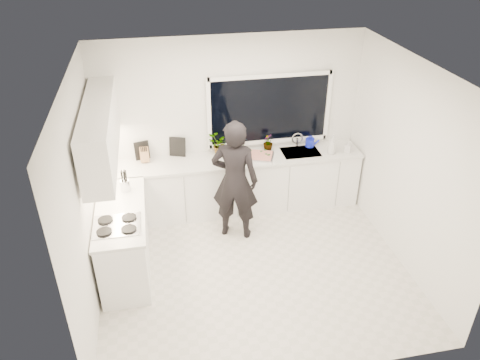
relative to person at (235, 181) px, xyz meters
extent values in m
cube|color=beige|center=(0.11, -0.80, -0.92)|extent=(4.00, 3.50, 0.02)
cube|color=white|center=(0.11, 0.96, 0.44)|extent=(4.00, 0.02, 2.70)
cube|color=white|center=(-1.90, -0.80, 0.44)|extent=(0.02, 3.50, 2.70)
cube|color=white|center=(2.12, -0.80, 0.44)|extent=(0.02, 3.50, 2.70)
cube|color=white|center=(0.11, -0.80, 1.80)|extent=(4.00, 3.50, 0.02)
cube|color=black|center=(0.71, 0.93, 0.64)|extent=(1.80, 0.02, 1.00)
cube|color=white|center=(0.11, 0.65, -0.47)|extent=(3.92, 0.58, 0.88)
cube|color=white|center=(-1.56, -0.45, -0.47)|extent=(0.58, 1.60, 0.88)
cube|color=silver|center=(0.11, 0.64, -0.01)|extent=(3.94, 0.62, 0.04)
cube|color=silver|center=(-1.56, -0.45, -0.01)|extent=(0.62, 1.60, 0.04)
cube|color=white|center=(-1.68, -0.10, 0.94)|extent=(0.34, 2.10, 0.70)
cube|color=silver|center=(1.16, 0.65, -0.04)|extent=(0.58, 0.42, 0.14)
cylinder|color=silver|center=(1.16, 0.85, 0.12)|extent=(0.03, 0.03, 0.22)
cube|color=black|center=(-1.58, -0.80, 0.03)|extent=(0.56, 0.48, 0.03)
imported|color=black|center=(0.00, 0.00, 0.00)|extent=(0.77, 0.64, 1.81)
cube|color=#BBBBBF|center=(0.45, 0.62, 0.03)|extent=(0.60, 0.53, 0.03)
cube|color=red|center=(0.45, 0.62, 0.05)|extent=(0.54, 0.47, 0.01)
cylinder|color=#1521C9|center=(1.36, 0.81, 0.08)|extent=(0.19, 0.19, 0.13)
cylinder|color=white|center=(-1.74, 0.75, 0.14)|extent=(0.13, 0.13, 0.26)
cube|color=#986F46|center=(-1.22, 0.79, 0.12)|extent=(0.13, 0.11, 0.22)
cylinder|color=#B0B0B5|center=(-1.49, 0.00, 0.09)|extent=(0.16, 0.16, 0.16)
cube|color=black|center=(-1.25, 0.89, 0.15)|extent=(0.22, 0.07, 0.28)
cube|color=black|center=(-0.72, 0.89, 0.16)|extent=(0.24, 0.10, 0.30)
imported|color=#26662D|center=(-0.10, 0.81, 0.18)|extent=(0.34, 0.31, 0.32)
imported|color=#26662D|center=(0.29, 0.81, 0.17)|extent=(0.16, 0.19, 0.31)
imported|color=#26662D|center=(0.68, 0.81, 0.15)|extent=(0.21, 0.21, 0.27)
imported|color=#D8BF66|center=(1.60, 0.50, 0.17)|extent=(0.13, 0.13, 0.31)
imported|color=#D8BF66|center=(1.87, 0.50, 0.11)|extent=(0.12, 0.12, 0.19)
camera|label=1|loc=(-1.00, -5.53, 3.32)|focal=35.00mm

